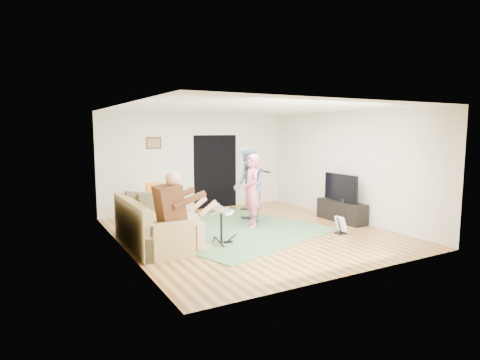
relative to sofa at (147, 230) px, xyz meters
name	(u,v)px	position (x,y,z in m)	size (l,w,h in m)	color
floor	(252,232)	(2.30, -0.14, -0.30)	(6.00, 6.00, 0.00)	brown
walls	(252,172)	(2.30, -0.14, 1.05)	(5.50, 6.00, 2.70)	beige
ceiling	(252,108)	(2.30, -0.14, 2.40)	(6.00, 6.00, 0.00)	white
window_blinds	(121,167)	(-0.44, 0.06, 1.25)	(2.05, 2.05, 0.00)	olive
doorway	(215,172)	(2.85, 2.85, 0.75)	(2.10, 2.10, 0.00)	black
picture_frame	(154,143)	(1.05, 2.85, 1.60)	(0.42, 0.03, 0.32)	#3F2314
area_rug	(232,230)	(2.01, 0.26, -0.30)	(3.51, 3.48, 0.02)	#42673E
sofa	(147,230)	(0.00, 0.00, 0.00)	(0.93, 2.26, 0.92)	#A28A51
drummer	(180,220)	(0.45, -0.65, 0.28)	(0.98, 0.55, 1.50)	#542E17
drum_kit	(221,228)	(1.30, -0.65, 0.02)	(0.40, 0.72, 0.74)	black
singer	(252,191)	(2.56, 0.29, 0.55)	(0.62, 0.41, 1.70)	#E76488
microphone	(259,172)	(2.76, 0.29, 0.96)	(0.06, 0.06, 0.24)	black
guitarist	(249,185)	(2.72, 0.69, 0.61)	(0.89, 0.69, 1.83)	slate
guitar_held	(256,171)	(2.92, 0.69, 0.94)	(0.12, 0.60, 0.26)	silver
guitar_spare	(341,224)	(3.94, -1.18, -0.09)	(0.28, 0.25, 0.77)	black
torchiere_lamp	(246,167)	(3.49, 2.20, 0.89)	(0.31, 0.31, 1.74)	black
dining_chair	(157,210)	(0.69, 1.54, 0.05)	(0.44, 0.46, 1.01)	tan
tv_cabinet	(342,211)	(4.80, -0.27, -0.05)	(0.40, 1.40, 0.50)	black
television	(341,187)	(4.75, -0.27, 0.55)	(0.06, 1.08, 0.66)	black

